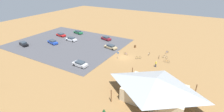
{
  "coord_description": "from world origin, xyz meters",
  "views": [
    {
      "loc": [
        -19.51,
        41.23,
        21.59
      ],
      "look_at": [
        2.41,
        3.15,
        1.2
      ],
      "focal_mm": 26.55,
      "sensor_mm": 36.0,
      "label": 1
    }
  ],
  "objects": [
    {
      "name": "ground",
      "position": [
        0.0,
        0.0,
        0.0
      ],
      "size": [
        160.0,
        160.0,
        0.0
      ],
      "primitive_type": "plane",
      "color": "olive",
      "rests_on": "ground"
    },
    {
      "name": "parking_lot_asphalt",
      "position": [
        23.33,
        -0.76,
        0.03
      ],
      "size": [
        39.17,
        31.21,
        0.05
      ],
      "primitive_type": "cube",
      "color": "#424247",
      "rests_on": "ground"
    },
    {
      "name": "bike_pavilion",
      "position": [
        -13.61,
        14.31,
        2.74
      ],
      "size": [
        14.21,
        10.37,
        4.85
      ],
      "color": "#C6B28E",
      "rests_on": "ground"
    },
    {
      "name": "trash_bin",
      "position": [
        0.24,
        -9.17,
        0.45
      ],
      "size": [
        0.6,
        0.6,
        0.9
      ],
      "primitive_type": "cylinder",
      "color": "brown",
      "rests_on": "ground"
    },
    {
      "name": "lot_sign",
      "position": [
        1.22,
        1.64,
        1.41
      ],
      "size": [
        0.56,
        0.08,
        2.2
      ],
      "color": "#99999E",
      "rests_on": "ground"
    },
    {
      "name": "bicycle_orange_mid_cluster",
      "position": [
        -11.99,
        -3.02,
        0.4
      ],
      "size": [
        1.73,
        0.48,
        0.87
      ],
      "color": "black",
      "rests_on": "ground"
    },
    {
      "name": "bicycle_blue_edge_north",
      "position": [
        -10.58,
        -9.82,
        0.36
      ],
      "size": [
        0.75,
        1.53,
        0.84
      ],
      "color": "black",
      "rests_on": "ground"
    },
    {
      "name": "bicycle_yellow_yard_center",
      "position": [
        -4.1,
        -1.35,
        0.37
      ],
      "size": [
        1.45,
        1.03,
        0.87
      ],
      "color": "black",
      "rests_on": "ground"
    },
    {
      "name": "bicycle_silver_yard_front",
      "position": [
        -10.88,
        -5.75,
        0.38
      ],
      "size": [
        1.69,
        0.48,
        0.87
      ],
      "color": "black",
      "rests_on": "ground"
    },
    {
      "name": "bicycle_purple_yard_left",
      "position": [
        0.38,
        -1.95,
        0.39
      ],
      "size": [
        1.58,
        0.75,
        0.86
      ],
      "color": "black",
      "rests_on": "ground"
    },
    {
      "name": "bicycle_white_near_sign",
      "position": [
        -5.99,
        -5.53,
        0.35
      ],
      "size": [
        0.48,
        1.63,
        0.82
      ],
      "color": "black",
      "rests_on": "ground"
    },
    {
      "name": "bicycle_red_front_row",
      "position": [
        -9.29,
        -5.01,
        0.36
      ],
      "size": [
        0.55,
        1.63,
        0.83
      ],
      "color": "black",
      "rests_on": "ground"
    },
    {
      "name": "car_green_back_corner",
      "position": [
        27.97,
        -11.76,
        0.74
      ],
      "size": [
        4.57,
        2.6,
        1.37
      ],
      "color": "#1E6B3D",
      "rests_on": "parking_lot_asphalt"
    },
    {
      "name": "car_black_front_row",
      "position": [
        35.42,
        9.0,
        0.75
      ],
      "size": [
        4.51,
        2.67,
        1.41
      ],
      "color": "black",
      "rests_on": "parking_lot_asphalt"
    },
    {
      "name": "car_maroon_end_stall",
      "position": [
        13.16,
        -10.85,
        0.74
      ],
      "size": [
        4.53,
        2.75,
        1.38
      ],
      "color": "maroon",
      "rests_on": "parking_lot_asphalt"
    },
    {
      "name": "car_white_second_row",
      "position": [
        24.19,
        -3.29,
        0.75
      ],
      "size": [
        4.53,
        1.86,
        1.43
      ],
      "color": "white",
      "rests_on": "parking_lot_asphalt"
    },
    {
      "name": "car_tan_mid_lot",
      "position": [
        7.12,
        -4.1,
        0.73
      ],
      "size": [
        4.82,
        2.6,
        1.36
      ],
      "color": "tan",
      "rests_on": "parking_lot_asphalt"
    },
    {
      "name": "car_blue_far_end",
      "position": [
        28.02,
        2.41,
        0.73
      ],
      "size": [
        4.95,
        2.93,
        1.37
      ],
      "color": "#1E42B2",
      "rests_on": "parking_lot_asphalt"
    },
    {
      "name": "car_silver_by_curb",
      "position": [
        7.94,
        10.99,
        0.74
      ],
      "size": [
        4.36,
        2.05,
        1.37
      ],
      "color": "#BCBCC1",
      "rests_on": "parking_lot_asphalt"
    },
    {
      "name": "car_red_aisle_side",
      "position": [
        31.84,
        -5.45,
        0.69
      ],
      "size": [
        4.46,
        2.4,
        1.26
      ],
      "color": "red",
      "rests_on": "parking_lot_asphalt"
    },
    {
      "name": "visitor_at_bikes",
      "position": [
        -10.05,
        1.11,
        0.97
      ],
      "size": [
        0.38,
        0.36,
        1.84
      ],
      "color": "#2D3347",
      "rests_on": "ground"
    }
  ]
}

